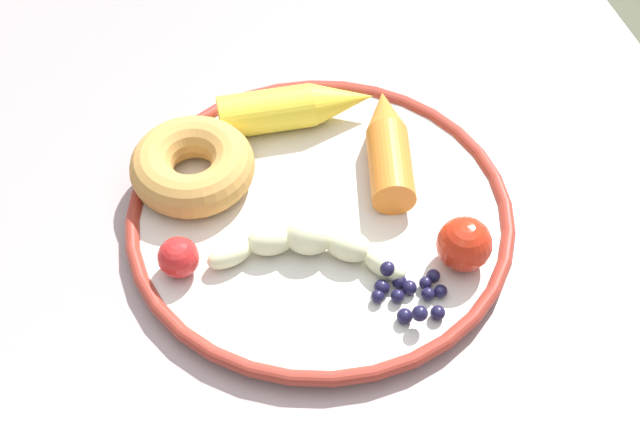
% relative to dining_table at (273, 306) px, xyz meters
% --- Properties ---
extents(dining_table, '(1.26, 0.82, 0.75)m').
position_rel_dining_table_xyz_m(dining_table, '(0.00, 0.00, 0.00)').
color(dining_table, '#A28D8D').
rests_on(dining_table, ground_plane).
extents(plate, '(0.32, 0.32, 0.02)m').
position_rel_dining_table_xyz_m(plate, '(0.01, -0.05, 0.10)').
color(plate, silver).
rests_on(plate, dining_table).
extents(banana, '(0.08, 0.15, 0.03)m').
position_rel_dining_table_xyz_m(banana, '(-0.02, -0.03, 0.11)').
color(banana, beige).
rests_on(banana, plate).
extents(carrot_orange, '(0.13, 0.06, 0.04)m').
position_rel_dining_table_xyz_m(carrot_orange, '(0.06, -0.12, 0.12)').
color(carrot_orange, orange).
rests_on(carrot_orange, plate).
extents(carrot_yellow, '(0.04, 0.14, 0.04)m').
position_rel_dining_table_xyz_m(carrot_yellow, '(0.12, -0.05, 0.12)').
color(carrot_yellow, yellow).
rests_on(carrot_yellow, plate).
extents(donut, '(0.15, 0.15, 0.04)m').
position_rel_dining_table_xyz_m(donut, '(0.08, 0.05, 0.12)').
color(donut, '#C48D44').
rests_on(donut, plate).
extents(blueberry_pile, '(0.06, 0.06, 0.02)m').
position_rel_dining_table_xyz_m(blueberry_pile, '(-0.08, -0.09, 0.11)').
color(blueberry_pile, '#191638').
rests_on(blueberry_pile, plate).
extents(tomato_near, '(0.04, 0.04, 0.04)m').
position_rel_dining_table_xyz_m(tomato_near, '(-0.06, -0.14, 0.12)').
color(tomato_near, red).
rests_on(tomato_near, plate).
extents(tomato_mid, '(0.03, 0.03, 0.03)m').
position_rel_dining_table_xyz_m(tomato_mid, '(-0.01, 0.07, 0.11)').
color(tomato_mid, red).
rests_on(tomato_mid, plate).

